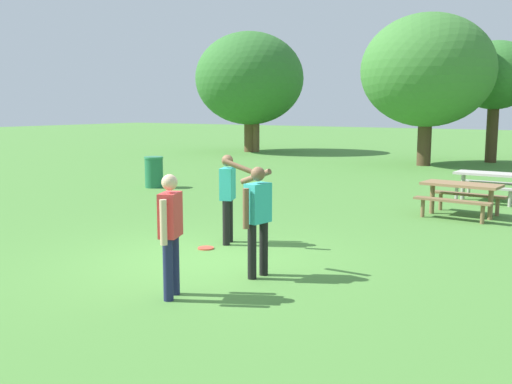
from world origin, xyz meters
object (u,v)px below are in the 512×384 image
person_thrower (170,227)px  tree_tall_left (249,79)px  picnic_table_near (461,192)px  person_catcher (228,192)px  tree_slender_mid (495,76)px  person_bystander (257,213)px  picnic_table_far (489,180)px  tree_far_right (427,71)px  frisbee (206,248)px  tree_broad_center (255,88)px  trash_can_beside_table (154,172)px

person_thrower → tree_tall_left: tree_tall_left is taller
person_thrower → picnic_table_near: person_thrower is taller
person_catcher → tree_slender_mid: 19.58m
person_bystander → picnic_table_far: (1.38, 9.18, -0.40)m
person_thrower → picnic_table_far: person_thrower is taller
person_catcher → tree_slender_mid: bearing=88.0°
picnic_table_near → picnic_table_far: (0.08, 2.61, 0.00)m
person_bystander → tree_far_right: bearing=99.6°
frisbee → picnic_table_near: bearing=61.9°
person_bystander → frisbee: person_bystander is taller
picnic_table_far → person_catcher: bearing=-111.2°
picnic_table_far → tree_broad_center: bearing=142.8°
person_catcher → tree_far_right: (-1.42, 16.31, 3.02)m
tree_tall_left → tree_slender_mid: tree_tall_left is taller
tree_broad_center → tree_slender_mid: 12.37m
picnic_table_far → tree_broad_center: size_ratio=0.33×
tree_broad_center → tree_far_right: 10.55m
picnic_table_near → tree_slender_mid: tree_slender_mid is taller
person_bystander → frisbee: (-1.70, 0.95, -0.95)m
person_thrower → tree_broad_center: tree_broad_center is taller
person_thrower → picnic_table_far: size_ratio=0.94×
person_catcher → picnic_table_near: person_catcher is taller
picnic_table_near → tree_broad_center: tree_broad_center is taller
person_thrower → person_bystander: size_ratio=1.00×
frisbee → picnic_table_far: size_ratio=0.16×
picnic_table_far → tree_slender_mid: (-2.28, 11.68, 3.26)m
person_thrower → trash_can_beside_table: (-7.52, 7.82, -0.46)m
person_catcher → tree_tall_left: tree_tall_left is taller
frisbee → tree_tall_left: bearing=121.6°
picnic_table_near → picnic_table_far: 2.62m
picnic_table_far → tree_far_right: 10.27m
tree_far_right → tree_broad_center: bearing=166.3°
picnic_table_near → tree_far_right: bearing=111.0°
tree_far_right → person_catcher: bearing=-85.0°
trash_can_beside_table → tree_broad_center: bearing=110.9°
person_thrower → person_catcher: bearing=111.8°
tree_far_right → person_thrower: bearing=-82.3°
trash_can_beside_table → person_thrower: bearing=-46.1°
picnic_table_far → tree_tall_left: tree_tall_left is taller
tree_tall_left → tree_broad_center: (0.23, 0.17, -0.48)m
person_catcher → tree_broad_center: tree_broad_center is taller
person_bystander → tree_slender_mid: 21.08m
picnic_table_far → tree_broad_center: tree_broad_center is taller
person_thrower → trash_can_beside_table: size_ratio=1.71×
trash_can_beside_table → tree_slender_mid: size_ratio=0.18×
frisbee → person_catcher: bearing=79.4°
tree_tall_left → tree_slender_mid: (12.58, 0.73, -0.18)m
frisbee → picnic_table_far: (3.08, 8.23, 0.55)m
tree_far_right → tree_slender_mid: (2.11, 3.05, -0.15)m
tree_broad_center → person_thrower: bearing=-59.4°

